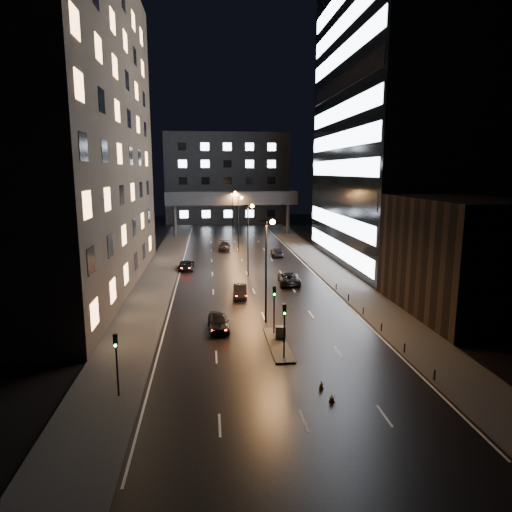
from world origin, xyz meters
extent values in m
plane|color=black|center=(0.00, 40.00, 0.00)|extent=(160.00, 160.00, 0.00)
cube|color=#383533|center=(-12.50, 35.00, 0.07)|extent=(5.00, 110.00, 0.15)
cube|color=#383533|center=(12.50, 35.00, 0.07)|extent=(5.00, 110.00, 0.15)
cube|color=#2D2319|center=(-22.50, 24.00, 20.00)|extent=(15.00, 48.00, 40.00)
cube|color=black|center=(20.00, 9.00, 6.00)|extent=(10.00, 18.00, 12.00)
cube|color=black|center=(25.00, 36.00, 22.50)|extent=(20.00, 36.00, 45.00)
cube|color=#333335|center=(0.00, 98.00, 12.50)|extent=(34.00, 14.00, 25.00)
cube|color=#333335|center=(0.00, 70.00, 8.50)|extent=(30.00, 3.00, 3.00)
cylinder|color=#333335|center=(-13.00, 70.00, 3.50)|extent=(0.80, 0.80, 7.00)
cylinder|color=#333335|center=(13.00, 70.00, 3.50)|extent=(0.80, 0.80, 7.00)
cube|color=#383533|center=(0.30, 2.00, 0.07)|extent=(1.60, 8.00, 0.15)
cylinder|color=black|center=(0.30, 4.50, 1.90)|extent=(0.12, 0.12, 3.50)
cube|color=black|center=(0.30, 4.50, 4.10)|extent=(0.28, 0.22, 0.90)
sphere|color=#0CFF33|center=(0.30, 4.36, 3.82)|extent=(0.18, 0.18, 0.18)
cylinder|color=black|center=(0.30, -1.00, 1.90)|extent=(0.12, 0.12, 3.50)
cube|color=black|center=(0.30, -1.00, 4.10)|extent=(0.28, 0.22, 0.90)
sphere|color=#0CFF33|center=(0.30, -1.14, 3.82)|extent=(0.18, 0.18, 0.18)
cylinder|color=black|center=(-11.50, -6.00, 1.75)|extent=(0.12, 0.12, 3.50)
cube|color=black|center=(-11.50, -6.00, 3.95)|extent=(0.28, 0.22, 0.90)
sphere|color=#0CFF33|center=(-11.50, -6.14, 3.67)|extent=(0.18, 0.18, 0.18)
cylinder|color=black|center=(10.20, -6.00, 0.45)|extent=(0.12, 0.12, 0.90)
cylinder|color=black|center=(10.20, -1.00, 0.45)|extent=(0.12, 0.12, 0.90)
cylinder|color=black|center=(10.20, 4.00, 0.45)|extent=(0.12, 0.12, 0.90)
cylinder|color=black|center=(10.20, 9.00, 0.45)|extent=(0.12, 0.12, 0.90)
cylinder|color=black|center=(10.20, 14.00, 0.45)|extent=(0.12, 0.12, 0.90)
cylinder|color=black|center=(10.20, 19.00, 0.45)|extent=(0.12, 0.12, 0.90)
cylinder|color=black|center=(0.00, 8.00, 5.00)|extent=(0.18, 0.18, 10.00)
cylinder|color=black|center=(0.00, 8.00, 10.00)|extent=(1.20, 0.12, 0.12)
sphere|color=#FF9E38|center=(0.60, 8.00, 9.90)|extent=(0.50, 0.50, 0.50)
cylinder|color=black|center=(0.00, 28.00, 5.00)|extent=(0.18, 0.18, 10.00)
cylinder|color=black|center=(0.00, 28.00, 10.00)|extent=(1.20, 0.12, 0.12)
sphere|color=#FF9E38|center=(0.60, 28.00, 9.90)|extent=(0.50, 0.50, 0.50)
cylinder|color=black|center=(0.00, 48.00, 5.00)|extent=(0.18, 0.18, 10.00)
cylinder|color=black|center=(0.00, 48.00, 10.00)|extent=(1.20, 0.12, 0.12)
sphere|color=#FF9E38|center=(0.60, 48.00, 9.90)|extent=(0.50, 0.50, 0.50)
cylinder|color=black|center=(0.00, 68.00, 5.00)|extent=(0.18, 0.18, 10.00)
cylinder|color=black|center=(0.00, 68.00, 10.00)|extent=(1.20, 0.12, 0.12)
sphere|color=#FF9E38|center=(0.60, 68.00, 9.90)|extent=(0.50, 0.50, 0.50)
imported|color=black|center=(-4.67, 6.35, 0.79)|extent=(2.13, 4.76, 1.59)
imported|color=black|center=(-1.88, 17.32, 0.74)|extent=(1.86, 4.57, 1.47)
imported|color=black|center=(-8.89, 33.23, 0.65)|extent=(2.35, 4.79, 1.31)
imported|color=black|center=(-2.51, 49.94, 0.77)|extent=(2.57, 5.46, 1.54)
imported|color=black|center=(4.95, 22.95, 0.80)|extent=(3.06, 5.91, 1.59)
imported|color=black|center=(6.41, 43.04, 0.74)|extent=(2.35, 5.18, 1.47)
cube|color=#474749|center=(0.70, 3.26, 0.69)|extent=(0.93, 0.62, 1.08)
cone|color=orange|center=(2.03, -6.12, 0.29)|extent=(0.45, 0.45, 0.57)
cone|color=#FF4C0D|center=(2.26, -8.00, 0.26)|extent=(0.54, 0.54, 0.52)
camera|label=1|loc=(-5.43, -34.48, 14.66)|focal=32.00mm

